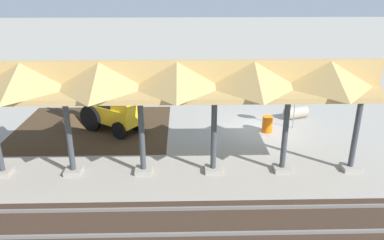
{
  "coord_description": "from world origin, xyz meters",
  "views": [
    {
      "loc": [
        4.4,
        18.99,
        7.94
      ],
      "look_at": [
        3.96,
        2.58,
        1.6
      ],
      "focal_mm": 35.0,
      "sensor_mm": 36.0,
      "label": 1
    }
  ],
  "objects_px": {
    "stop_sign": "(296,96)",
    "backhoe": "(110,108)",
    "concrete_pipe": "(296,112)",
    "traffic_barrel": "(267,124)"
  },
  "relations": [
    {
      "from": "stop_sign",
      "to": "backhoe",
      "type": "relative_size",
      "value": 0.53
    },
    {
      "from": "stop_sign",
      "to": "concrete_pipe",
      "type": "height_order",
      "value": "stop_sign"
    },
    {
      "from": "backhoe",
      "to": "traffic_barrel",
      "type": "height_order",
      "value": "backhoe"
    },
    {
      "from": "stop_sign",
      "to": "concrete_pipe",
      "type": "distance_m",
      "value": 2.22
    },
    {
      "from": "stop_sign",
      "to": "concrete_pipe",
      "type": "bearing_deg",
      "value": -111.31
    },
    {
      "from": "backhoe",
      "to": "concrete_pipe",
      "type": "height_order",
      "value": "backhoe"
    },
    {
      "from": "concrete_pipe",
      "to": "backhoe",
      "type": "bearing_deg",
      "value": 7.75
    },
    {
      "from": "backhoe",
      "to": "concrete_pipe",
      "type": "distance_m",
      "value": 10.8
    },
    {
      "from": "traffic_barrel",
      "to": "backhoe",
      "type": "bearing_deg",
      "value": -4.05
    },
    {
      "from": "concrete_pipe",
      "to": "traffic_barrel",
      "type": "relative_size",
      "value": 1.68
    }
  ]
}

